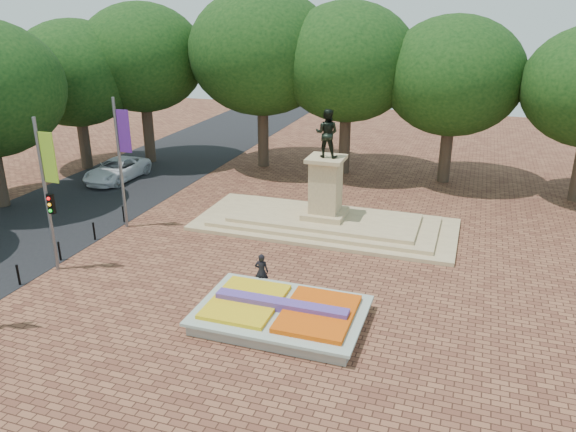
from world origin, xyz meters
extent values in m
plane|color=brown|center=(0.00, 0.00, 0.00)|extent=(90.00, 90.00, 0.00)
cube|color=black|center=(-15.00, 5.00, 0.01)|extent=(9.00, 90.00, 0.02)
cube|color=gray|center=(1.00, -2.00, 0.23)|extent=(6.00, 4.00, 0.45)
cube|color=beige|center=(1.00, -2.00, 0.50)|extent=(6.30, 4.30, 0.12)
cube|color=#E1480C|center=(2.45, -2.00, 0.63)|extent=(2.60, 3.40, 0.22)
cube|color=yellow|center=(-0.45, -2.00, 0.62)|extent=(2.60, 3.40, 0.18)
cube|color=#473084|center=(1.00, -2.00, 0.72)|extent=(5.20, 0.55, 0.38)
cube|color=tan|center=(0.00, 8.00, 0.10)|extent=(14.00, 6.00, 0.20)
cube|color=tan|center=(0.00, 8.00, 0.30)|extent=(12.00, 5.00, 0.20)
cube|color=tan|center=(0.00, 8.00, 0.50)|extent=(10.00, 4.00, 0.20)
cube|color=tan|center=(0.00, 8.00, 0.75)|extent=(2.20, 2.20, 0.30)
cube|color=tan|center=(0.00, 8.00, 2.30)|extent=(1.50, 1.50, 2.80)
cube|color=tan|center=(0.00, 8.00, 3.80)|extent=(1.90, 1.90, 0.20)
imported|color=black|center=(0.00, 8.00, 5.15)|extent=(1.22, 0.95, 2.50)
cylinder|color=#3B2C20|center=(-16.00, 18.00, 2.00)|extent=(0.80, 0.80, 4.00)
ellipsoid|color=black|center=(-16.00, 18.00, 6.69)|extent=(8.80, 8.80, 7.48)
cylinder|color=#3B2C20|center=(-8.00, 18.00, 2.00)|extent=(0.80, 0.80, 4.00)
ellipsoid|color=black|center=(-8.00, 18.00, 6.69)|extent=(8.80, 8.80, 7.48)
cylinder|color=#3B2C20|center=(-1.00, 18.00, 2.00)|extent=(0.80, 0.80, 4.00)
ellipsoid|color=black|center=(-1.00, 18.00, 6.69)|extent=(8.80, 8.80, 7.48)
cylinder|color=#3B2C20|center=(6.00, 18.00, 2.00)|extent=(0.80, 0.80, 4.00)
ellipsoid|color=black|center=(6.00, 18.00, 6.69)|extent=(8.80, 8.80, 7.48)
cylinder|color=#3B2C20|center=(13.00, 18.00, 2.00)|extent=(0.80, 0.80, 4.00)
cylinder|color=#3B2C20|center=(-19.50, 13.00, 1.92)|extent=(0.80, 0.80, 3.84)
ellipsoid|color=black|center=(-19.50, 13.00, 6.41)|extent=(8.40, 8.40, 7.14)
cylinder|color=slate|center=(-10.20, -1.00, 3.50)|extent=(0.16, 0.16, 7.00)
cube|color=#8CBC25|center=(-9.75, -1.00, 5.30)|extent=(0.70, 0.04, 2.20)
cylinder|color=slate|center=(-10.20, 4.50, 3.50)|extent=(0.16, 0.16, 7.00)
cube|color=#572089|center=(-9.75, 4.50, 5.30)|extent=(0.70, 0.04, 2.20)
cube|color=black|center=(-10.00, -1.00, 3.20)|extent=(0.28, 0.18, 0.90)
cylinder|color=black|center=(-10.70, -2.80, 0.45)|extent=(0.10, 0.10, 0.90)
sphere|color=black|center=(-10.70, -2.80, 0.92)|extent=(0.12, 0.12, 0.12)
cylinder|color=black|center=(-10.70, -0.20, 0.45)|extent=(0.10, 0.10, 0.90)
sphere|color=black|center=(-10.70, -0.20, 0.92)|extent=(0.12, 0.12, 0.12)
cylinder|color=black|center=(-10.70, 2.40, 0.45)|extent=(0.10, 0.10, 0.90)
sphere|color=black|center=(-10.70, 2.40, 0.92)|extent=(0.12, 0.12, 0.12)
cylinder|color=black|center=(-10.70, 5.00, 0.45)|extent=(0.10, 0.10, 0.90)
sphere|color=black|center=(-10.70, 5.00, 0.92)|extent=(0.12, 0.12, 0.12)
imported|color=white|center=(-15.73, 11.71, 0.73)|extent=(2.54, 5.34, 1.47)
imported|color=black|center=(-0.68, 0.28, 0.80)|extent=(0.64, 0.47, 1.60)
camera|label=1|loc=(7.22, -19.54, 11.43)|focal=35.00mm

